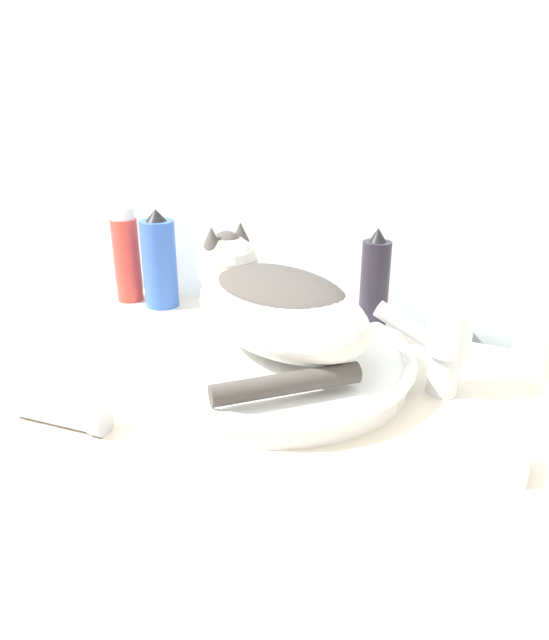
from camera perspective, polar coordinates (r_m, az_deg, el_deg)
wall_back at (r=1.03m, az=10.53°, el=17.56°), size 8.00×0.05×2.40m
vanity_counter at (r=1.10m, az=2.42°, el=-27.57°), size 1.23×0.55×0.88m
sink_basin at (r=0.84m, az=0.43°, el=-4.13°), size 0.40×0.40×0.05m
cat at (r=0.81m, az=-0.22°, el=1.82°), size 0.36×0.34×0.16m
faucet at (r=0.81m, az=16.40°, el=-2.27°), size 0.13×0.06×0.13m
spray_bottle_trigger at (r=1.12m, az=-11.44°, el=5.70°), size 0.07×0.07×0.19m
soap_pump_bottle at (r=0.92m, az=25.25°, el=-0.05°), size 0.07×0.07×0.20m
hairspray_can_black at (r=0.95m, az=9.93°, el=2.88°), size 0.05×0.05×0.20m
shampoo_bottle_tall at (r=1.17m, az=-14.56°, el=6.19°), size 0.05×0.05×0.19m
cream_tube at (r=0.78m, az=-20.37°, el=-8.81°), size 0.14×0.04×0.04m
soap_bar at (r=0.70m, az=21.16°, el=-12.90°), size 0.07×0.05×0.02m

